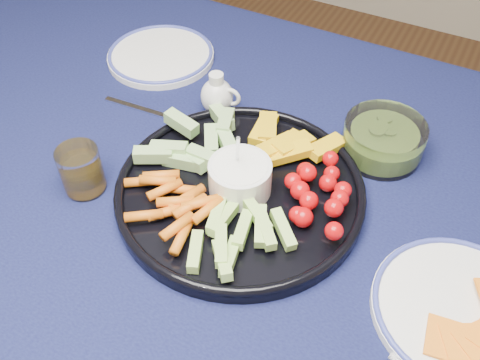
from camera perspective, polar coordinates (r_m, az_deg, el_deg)
The scene contains 8 objects.
dining_table at distance 0.94m, azimuth -1.91°, elevation -4.49°, with size 1.67×1.07×0.75m.
crudite_platter at distance 0.85m, azimuth -0.16°, elevation -0.64°, with size 0.40×0.40×0.13m.
creamer_pitcher at distance 1.00m, azimuth -2.42°, elevation 8.94°, with size 0.08×0.06×0.08m.
pickle_bowl at distance 0.94m, azimuth 14.99°, elevation 4.05°, with size 0.14×0.14×0.06m.
cheese_plate at distance 0.78m, azimuth 22.53°, elevation -12.60°, with size 0.24×0.24×0.03m.
juice_tumbler at distance 0.89m, azimuth -16.51°, elevation 0.80°, with size 0.07×0.07×0.08m.
fork_left at distance 1.02m, azimuth -9.19°, elevation 7.08°, with size 0.18×0.03×0.00m.
side_plate_extra at distance 1.17m, azimuth -8.45°, elevation 13.05°, with size 0.22×0.22×0.02m.
Camera 1 is at (0.30, -0.51, 1.39)m, focal length 40.00 mm.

